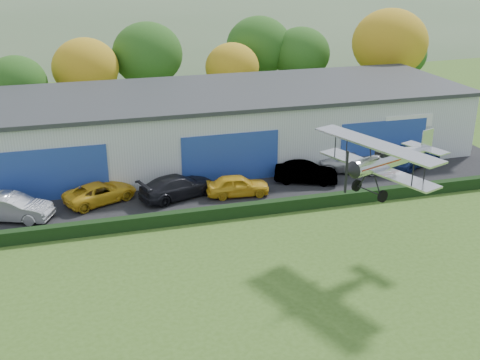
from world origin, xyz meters
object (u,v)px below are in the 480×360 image
object	(u,v)px
car_3	(178,186)
car_4	(238,185)
car_6	(352,162)
car_5	(306,173)
hangar	(211,124)
car_1	(12,207)
biplane	(387,158)
car_2	(100,192)
car_7	(412,155)

from	to	relation	value
car_3	car_4	world-z (taller)	car_3
car_4	car_6	distance (m)	9.74
car_5	car_6	world-z (taller)	car_5
car_6	car_4	bearing A→B (deg)	124.68
car_4	car_6	world-z (taller)	car_4
hangar	car_1	world-z (taller)	hangar
car_1	biplane	world-z (taller)	biplane
car_2	car_1	bearing A→B (deg)	79.22
car_2	car_6	bearing A→B (deg)	-111.89
car_1	car_3	xyz separation A→B (m)	(10.40, 0.69, -0.04)
car_1	car_4	world-z (taller)	car_1
car_3	car_4	bearing A→B (deg)	-120.62
car_7	biplane	world-z (taller)	biplane
hangar	car_2	distance (m)	11.84
car_1	car_5	xyz separation A→B (m)	(19.64, 0.85, -0.08)
car_1	car_6	size ratio (longest dim) A/B	1.00
car_1	car_4	bearing A→B (deg)	-68.34
car_4	car_6	size ratio (longest dim) A/B	0.86
car_2	car_3	bearing A→B (deg)	-121.03
car_1	car_3	bearing A→B (deg)	-64.18
hangar	car_3	size ratio (longest dim) A/B	7.64
car_2	car_5	xyz separation A→B (m)	(14.27, -0.44, 0.07)
car_7	car_2	bearing A→B (deg)	66.95
hangar	car_4	size ratio (longest dim) A/B	9.60
car_2	car_6	distance (m)	18.49
car_7	car_6	bearing A→B (deg)	64.42
car_2	car_3	world-z (taller)	car_3
car_2	car_4	bearing A→B (deg)	-122.99
car_2	car_7	distance (m)	23.47
hangar	car_5	size ratio (longest dim) A/B	9.16
hangar	car_5	bearing A→B (deg)	-56.40
car_3	biplane	size ratio (longest dim) A/B	0.72
hangar	biplane	distance (m)	19.56
car_1	hangar	bearing A→B (deg)	-37.62
hangar	car_3	distance (m)	9.04
car_5	car_7	distance (m)	9.26
car_2	biplane	bearing A→B (deg)	-153.36
car_2	car_7	size ratio (longest dim) A/B	0.87
car_7	car_3	bearing A→B (deg)	69.26
car_4	car_1	bearing A→B (deg)	94.73
car_6	car_7	size ratio (longest dim) A/B	0.90
car_3	biplane	xyz separation A→B (m)	(9.08, -10.87, 4.81)
car_6	biplane	distance (m)	13.88
car_3	car_6	bearing A→B (deg)	-103.63
car_6	car_2	bearing A→B (deg)	114.36
car_2	car_6	world-z (taller)	car_6
car_4	car_3	bearing A→B (deg)	83.88
hangar	car_7	xyz separation A→B (m)	(14.29, -6.54, -1.81)
car_1	car_2	xyz separation A→B (m)	(5.37, 1.29, -0.15)
car_1	biplane	size ratio (longest dim) A/B	0.66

